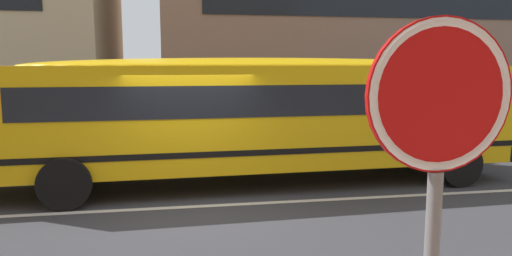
{
  "coord_description": "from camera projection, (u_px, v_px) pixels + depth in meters",
  "views": [
    {
      "loc": [
        -0.26,
        -8.65,
        2.68
      ],
      "look_at": [
        1.38,
        0.81,
        1.38
      ],
      "focal_mm": 32.56,
      "sensor_mm": 36.0,
      "label": 1
    }
  ],
  "objects": [
    {
      "name": "sidewalk_far",
      "position": [
        184.0,
        142.0,
        16.31
      ],
      "size": [
        120.0,
        3.0,
        0.01
      ],
      "primitive_type": "cube",
      "color": "gray",
      "rests_on": "ground_plane"
    },
    {
      "name": "lane_centreline",
      "position": [
        192.0,
        207.0,
        8.85
      ],
      "size": [
        110.0,
        0.16,
        0.01
      ],
      "primitive_type": "cube",
      "color": "silver",
      "rests_on": "ground_plane"
    },
    {
      "name": "school_bus",
      "position": [
        256.0,
        109.0,
        10.44
      ],
      "size": [
        12.79,
        3.04,
        2.84
      ],
      "rotation": [
        0.0,
        0.0,
        3.17
      ],
      "color": "yellow",
      "rests_on": "ground_plane"
    },
    {
      "name": "ground_plane",
      "position": [
        192.0,
        207.0,
        8.85
      ],
      "size": [
        400.0,
        400.0,
        0.0
      ],
      "primitive_type": "plane",
      "color": "#38383D"
    },
    {
      "name": "stop_sign_post",
      "position": [
        436.0,
        164.0,
        2.11
      ],
      "size": [
        0.7,
        0.07,
        2.9
      ],
      "color": "slate",
      "rests_on": "ground_plane"
    }
  ]
}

